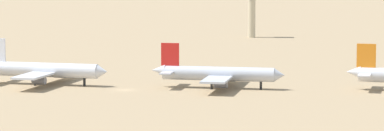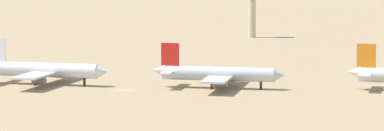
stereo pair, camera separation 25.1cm
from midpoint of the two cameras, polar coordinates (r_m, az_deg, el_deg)
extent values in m
plane|color=#9E8460|center=(249.75, -3.94, -1.45)|extent=(4000.00, 4000.00, 0.00)
cylinder|color=silver|center=(262.19, -8.68, -0.25)|extent=(30.93, 7.21, 3.84)
cone|color=silver|center=(256.03, -5.25, -0.36)|extent=(3.26, 3.94, 3.64)
cube|color=silver|center=(271.18, -10.96, 0.01)|extent=(3.77, 6.82, 0.35)
cube|color=silver|center=(261.88, -8.48, -0.38)|extent=(9.88, 31.23, 0.54)
cylinder|color=slate|center=(268.24, -7.68, -0.50)|extent=(3.67, 2.48, 2.11)
cylinder|color=slate|center=(255.11, -8.92, -0.87)|extent=(3.67, 2.48, 2.11)
cylinder|color=black|center=(258.15, -6.29, -0.98)|extent=(0.67, 0.67, 2.11)
cylinder|color=black|center=(265.21, -8.76, -0.82)|extent=(0.67, 0.67, 2.11)
cylinder|color=black|center=(261.03, -9.16, -0.94)|extent=(0.67, 0.67, 2.11)
cylinder|color=silver|center=(252.13, 1.58, -0.48)|extent=(29.41, 5.14, 3.66)
cone|color=silver|center=(249.94, 5.18, -0.57)|extent=(2.92, 3.61, 3.47)
cone|color=silver|center=(255.23, -1.94, -0.28)|extent=(3.81, 3.29, 3.11)
cube|color=red|center=(254.08, -1.26, 0.66)|extent=(4.77, 0.70, 5.94)
cube|color=silver|center=(258.10, -1.08, -0.24)|extent=(3.24, 6.36, 0.33)
cube|color=silver|center=(251.01, -1.44, -0.43)|extent=(3.24, 6.36, 0.33)
cube|color=silver|center=(252.04, 1.79, -0.61)|extent=(7.70, 29.54, 0.51)
cylinder|color=slate|center=(258.77, 2.24, -0.72)|extent=(3.39, 2.18, 2.01)
cylinder|color=slate|center=(245.35, 1.73, -1.10)|extent=(3.39, 2.18, 2.01)
cylinder|color=black|center=(250.85, 4.08, -1.18)|extent=(0.64, 0.64, 2.01)
cylinder|color=black|center=(254.86, 1.36, -1.05)|extent=(0.64, 0.64, 2.01)
cylinder|color=black|center=(250.58, 1.19, -1.18)|extent=(0.64, 0.64, 2.01)
cone|color=silver|center=(253.44, 9.46, -0.38)|extent=(4.07, 3.57, 3.18)
cube|color=orange|center=(252.71, 10.20, 0.58)|extent=(4.89, 1.00, 6.08)
cube|color=silver|center=(256.90, 10.25, -0.35)|extent=(3.68, 6.66, 0.34)
cube|color=silver|center=(249.49, 10.11, -0.54)|extent=(3.68, 6.66, 0.34)
cylinder|color=#C6B793|center=(412.64, 3.55, 2.95)|extent=(3.20, 3.20, 18.74)
camera|label=1|loc=(0.13, -89.97, 0.00)|focal=91.08mm
camera|label=2|loc=(0.13, 90.03, 0.00)|focal=91.08mm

